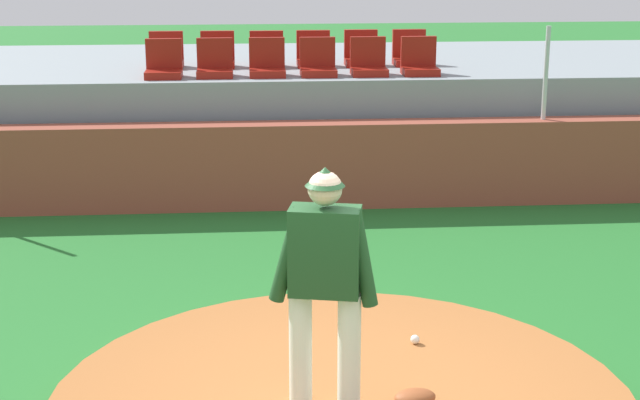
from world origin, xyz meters
TOP-DOWN VIEW (x-y plane):
  - pitcher at (-0.13, -0.08)m, footprint 0.76×0.34m
  - baseball at (0.68, 0.90)m, footprint 0.07×0.07m
  - fielding_glove at (0.51, -0.12)m, footprint 0.33×0.24m
  - brick_barrier at (0.00, 5.85)m, footprint 17.03×0.40m
  - fence_post_right at (3.19, 5.85)m, footprint 0.06×0.06m
  - bleacher_platform at (0.00, 8.39)m, footprint 16.29×4.24m
  - stadium_chair_0 at (-1.72, 6.77)m, footprint 0.48×0.44m
  - stadium_chair_1 at (-1.05, 6.81)m, footprint 0.48×0.44m
  - stadium_chair_2 at (-0.35, 6.81)m, footprint 0.48×0.44m
  - stadium_chair_3 at (0.34, 6.80)m, footprint 0.48×0.44m
  - stadium_chair_4 at (1.03, 6.80)m, footprint 0.48×0.44m
  - stadium_chair_5 at (1.72, 6.79)m, footprint 0.48×0.44m
  - stadium_chair_6 at (-1.76, 7.72)m, footprint 0.48×0.44m
  - stadium_chair_7 at (-1.03, 7.70)m, footprint 0.48×0.44m
  - stadium_chair_8 at (-0.33, 7.66)m, footprint 0.48×0.44m
  - stadium_chair_9 at (0.34, 7.68)m, footprint 0.48×0.44m
  - stadium_chair_10 at (1.04, 7.71)m, footprint 0.48×0.44m
  - stadium_chair_11 at (1.74, 7.70)m, footprint 0.48×0.44m

SIDE VIEW (x-z plane):
  - baseball at x=0.68m, z-range 0.26..0.34m
  - fielding_glove at x=0.51m, z-range 0.26..0.37m
  - brick_barrier at x=0.00m, z-range 0.00..1.10m
  - bleacher_platform at x=0.00m, z-range 0.00..1.57m
  - pitcher at x=-0.13m, z-range 0.40..2.13m
  - fence_post_right at x=3.19m, z-range 1.10..2.30m
  - stadium_chair_0 at x=-1.72m, z-range 1.47..1.97m
  - stadium_chair_1 at x=-1.05m, z-range 1.47..1.97m
  - stadium_chair_2 at x=-0.35m, z-range 1.47..1.97m
  - stadium_chair_3 at x=0.34m, z-range 1.47..1.97m
  - stadium_chair_4 at x=1.03m, z-range 1.47..1.97m
  - stadium_chair_5 at x=1.72m, z-range 1.47..1.97m
  - stadium_chair_6 at x=-1.76m, z-range 1.47..1.97m
  - stadium_chair_7 at x=-1.03m, z-range 1.47..1.97m
  - stadium_chair_8 at x=-0.33m, z-range 1.47..1.97m
  - stadium_chair_9 at x=0.34m, z-range 1.47..1.97m
  - stadium_chair_10 at x=1.04m, z-range 1.47..1.97m
  - stadium_chair_11 at x=1.74m, z-range 1.47..1.97m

